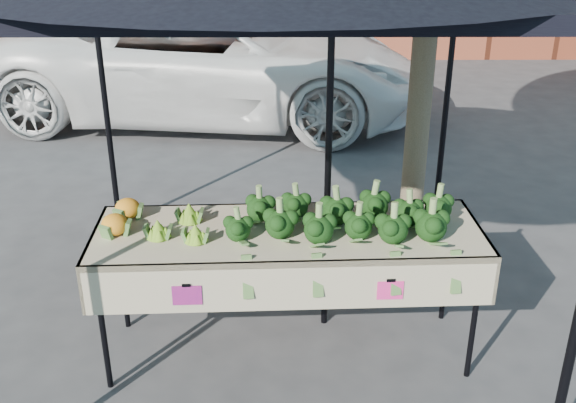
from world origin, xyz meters
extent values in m
plane|color=#333336|center=(0.00, 0.00, 0.00)|extent=(90.00, 90.00, 0.00)
cube|color=#B9AE8F|center=(0.18, -0.13, 0.45)|extent=(2.43, 0.90, 0.90)
cube|color=#F22D8C|center=(-0.41, -0.53, 0.70)|extent=(0.17, 0.01, 0.12)
cube|color=#F52E8B|center=(0.75, -0.53, 0.70)|extent=(0.17, 0.01, 0.12)
ellipsoid|color=black|center=(0.51, -0.10, 1.01)|extent=(1.44, 0.54, 0.22)
ellipsoid|color=#95B636|center=(-0.48, -0.14, 0.99)|extent=(0.40, 0.44, 0.17)
ellipsoid|color=orange|center=(-0.85, -0.06, 0.98)|extent=(0.20, 0.40, 0.16)
camera|label=1|loc=(0.16, -3.80, 2.78)|focal=41.82mm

